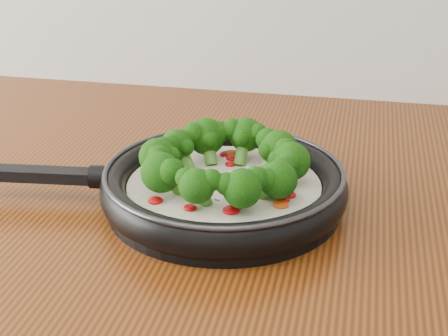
# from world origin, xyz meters

# --- Properties ---
(skillet) EXTENTS (0.47, 0.32, 0.08)m
(skillet) POSITION_xyz_m (0.03, 1.05, 0.93)
(skillet) COLOR black
(skillet) RESTS_ON counter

